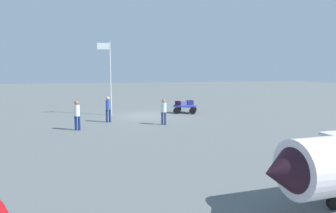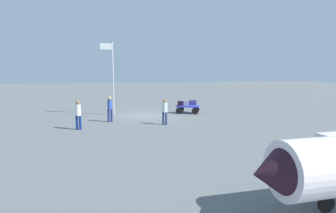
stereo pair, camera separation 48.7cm
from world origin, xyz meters
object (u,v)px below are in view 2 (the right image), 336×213
(worker_trailing, at_px, (110,107))
(luggage_cart, at_px, (188,108))
(worker_supervisor, at_px, (78,113))
(suitcase_dark, at_px, (192,103))
(worker_lead, at_px, (165,110))
(flagpole, at_px, (112,73))
(suitcase_olive, at_px, (182,103))
(suitcase_tan, at_px, (186,103))

(worker_trailing, bearing_deg, luggage_cart, -156.37)
(luggage_cart, relative_size, worker_supervisor, 1.19)
(suitcase_dark, relative_size, worker_supervisor, 0.38)
(worker_lead, xyz_separation_m, flagpole, (3.26, -4.75, 2.31))
(suitcase_dark, height_order, worker_lead, worker_lead)
(suitcase_dark, bearing_deg, suitcase_olive, 8.92)
(suitcase_olive, height_order, worker_supervisor, worker_supervisor)
(suitcase_tan, xyz_separation_m, flagpole, (5.95, -0.10, 2.47))
(worker_trailing, relative_size, worker_supervisor, 1.00)
(suitcase_tan, height_order, worker_lead, worker_lead)
(luggage_cart, height_order, suitcase_dark, suitcase_dark)
(suitcase_tan, height_order, worker_supervisor, worker_supervisor)
(luggage_cart, relative_size, suitcase_olive, 3.18)
(worker_lead, bearing_deg, flagpole, -55.56)
(suitcase_olive, bearing_deg, worker_trailing, 27.06)
(suitcase_dark, xyz_separation_m, worker_supervisor, (8.60, 5.37, 0.20))
(suitcase_olive, distance_m, worker_supervisor, 9.28)
(worker_supervisor, bearing_deg, worker_lead, -174.64)
(suitcase_dark, height_order, worker_trailing, worker_trailing)
(suitcase_olive, relative_size, suitcase_dark, 1.00)
(suitcase_tan, xyz_separation_m, suitcase_dark, (-0.58, -0.22, 0.01))
(luggage_cart, distance_m, worker_trailing, 6.84)
(worker_lead, bearing_deg, worker_trailing, -26.75)
(luggage_cart, height_order, suitcase_olive, suitcase_olive)
(worker_lead, relative_size, flagpole, 0.29)
(worker_trailing, height_order, flagpole, flagpole)
(suitcase_tan, bearing_deg, worker_supervisor, 32.72)
(flagpole, bearing_deg, suitcase_dark, -178.90)
(suitcase_dark, distance_m, worker_lead, 5.88)
(suitcase_tan, relative_size, worker_supervisor, 0.34)
(suitcase_tan, height_order, worker_trailing, worker_trailing)
(worker_supervisor, bearing_deg, suitcase_olive, -145.72)
(suitcase_tan, relative_size, suitcase_olive, 0.91)
(suitcase_tan, distance_m, flagpole, 6.45)
(suitcase_dark, xyz_separation_m, worker_lead, (3.28, 4.87, 0.15))
(luggage_cart, height_order, flagpole, flagpole)
(luggage_cart, height_order, suitcase_tan, suitcase_tan)
(luggage_cart, height_order, worker_lead, worker_lead)
(suitcase_tan, xyz_separation_m, worker_trailing, (6.17, 2.90, 0.20))
(luggage_cart, bearing_deg, suitcase_dark, -142.70)
(suitcase_olive, bearing_deg, worker_supervisor, 34.28)
(luggage_cart, xyz_separation_m, worker_lead, (2.77, 4.48, 0.53))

